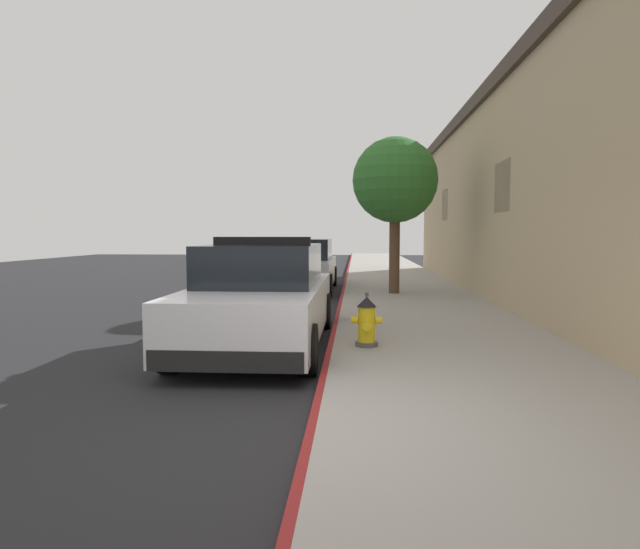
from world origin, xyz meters
TOP-DOWN VIEW (x-y plane):
  - ground_plane at (-4.28, 10.00)m, footprint 33.66×60.00m
  - sidewalk_pavement at (1.72, 10.00)m, footprint 3.45×60.00m
  - curb_painted_edge at (-0.04, 10.00)m, footprint 0.08×60.00m
  - police_cruiser at (-1.12, 3.80)m, footprint 1.94×4.84m
  - parked_car_silver_ahead at (-1.30, 12.09)m, footprint 1.94×4.84m
  - fire_hydrant at (0.47, 3.18)m, footprint 0.44×0.40m
  - street_tree at (1.33, 10.23)m, footprint 2.25×2.25m

SIDE VIEW (x-z plane):
  - ground_plane at x=-4.28m, z-range -0.20..0.00m
  - sidewalk_pavement at x=1.72m, z-range 0.00..0.14m
  - curb_painted_edge at x=-0.04m, z-range 0.00..0.14m
  - fire_hydrant at x=0.47m, z-range 0.11..0.87m
  - parked_car_silver_ahead at x=-1.30m, z-range -0.04..1.52m
  - police_cruiser at x=-1.12m, z-range -0.10..1.58m
  - street_tree at x=1.33m, z-range 1.05..5.16m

